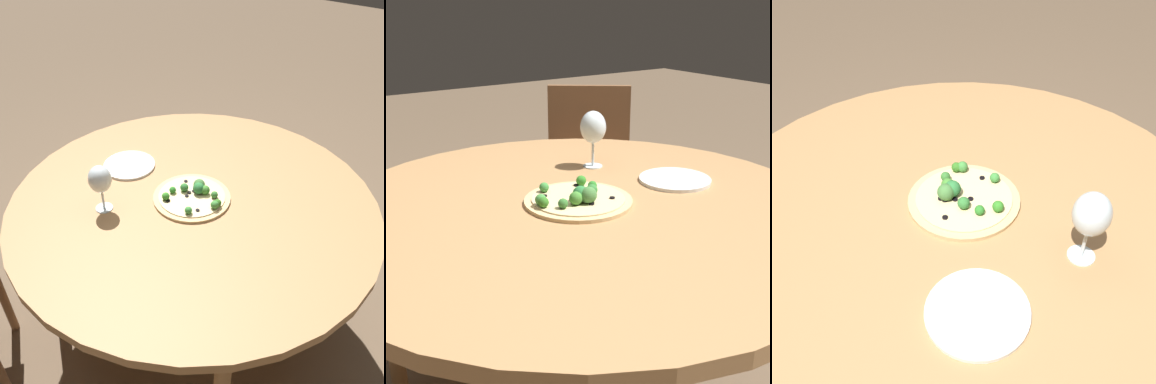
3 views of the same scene
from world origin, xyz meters
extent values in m
plane|color=brown|center=(0.00, 0.00, 0.00)|extent=(12.00, 12.00, 0.00)
cylinder|color=#A87A4C|center=(0.00, 0.00, 0.69)|extent=(1.34, 1.34, 0.04)
cylinder|color=#A87A4C|center=(-0.42, 0.42, 0.34)|extent=(0.05, 0.05, 0.67)
cylinder|color=#A87A4C|center=(0.42, 0.42, 0.34)|extent=(0.05, 0.05, 0.67)
cylinder|color=tan|center=(0.01, 0.00, 0.71)|extent=(0.28, 0.28, 0.01)
cylinder|color=beige|center=(0.01, 0.00, 0.72)|extent=(0.24, 0.24, 0.00)
sphere|color=#338026|center=(0.08, -0.06, 0.74)|extent=(0.03, 0.03, 0.03)
sphere|color=#337122|center=(0.00, 0.11, 0.74)|extent=(0.03, 0.03, 0.03)
sphere|color=#3B8439|center=(0.09, 0.05, 0.74)|extent=(0.03, 0.03, 0.03)
sphere|color=#3F8539|center=(0.02, 0.11, 0.74)|extent=(0.03, 0.03, 0.03)
sphere|color=#427639|center=(-0.04, 0.00, 0.74)|extent=(0.04, 0.04, 0.04)
sphere|color=#3F802F|center=(-0.03, 0.03, 0.74)|extent=(0.03, 0.03, 0.03)
sphere|color=#35712F|center=(-0.03, 0.07, 0.74)|extent=(0.03, 0.03, 0.03)
sphere|color=#2C7A28|center=(0.03, -0.07, 0.73)|extent=(0.02, 0.02, 0.02)
sphere|color=#2D7538|center=(-0.02, 0.01, 0.74)|extent=(0.04, 0.04, 0.04)
sphere|color=#317532|center=(0.00, -0.04, 0.74)|extent=(0.03, 0.03, 0.03)
cylinder|color=black|center=(0.00, -0.02, 0.72)|extent=(0.01, 0.01, 0.00)
cylinder|color=black|center=(-0.04, -0.01, 0.72)|extent=(0.01, 0.01, 0.00)
cylinder|color=black|center=(0.08, -0.05, 0.72)|extent=(0.01, 0.01, 0.00)
cylinder|color=black|center=(0.02, -0.01, 0.72)|extent=(0.01, 0.01, 0.00)
cylinder|color=black|center=(-0.05, -0.07, 0.72)|extent=(0.01, 0.01, 0.00)
cylinder|color=black|center=(-0.05, 0.00, 0.72)|extent=(0.01, 0.01, 0.00)
cylinder|color=black|center=(0.06, 0.07, 0.72)|extent=(0.01, 0.01, 0.00)
cylinder|color=black|center=(-0.02, -0.01, 0.72)|extent=(0.01, 0.01, 0.00)
cylinder|color=silver|center=(0.24, -0.22, 0.71)|extent=(0.06, 0.06, 0.00)
cylinder|color=silver|center=(0.24, -0.22, 0.75)|extent=(0.01, 0.01, 0.07)
ellipsoid|color=silver|center=(0.24, -0.22, 0.84)|extent=(0.08, 0.08, 0.10)
cylinder|color=silver|center=(-0.01, -0.33, 0.71)|extent=(0.21, 0.21, 0.01)
camera|label=1|loc=(0.99, 0.74, 1.68)|focal=40.00mm
camera|label=2|loc=(-1.06, 0.74, 1.22)|focal=50.00mm
camera|label=3|loc=(-0.10, -0.80, 1.43)|focal=40.00mm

